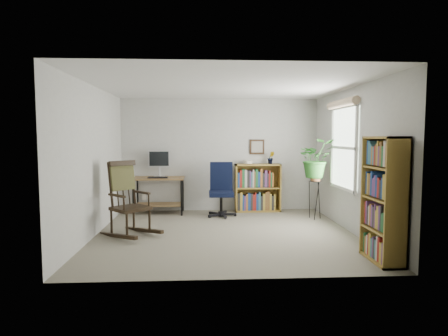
{
  "coord_description": "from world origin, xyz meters",
  "views": [
    {
      "loc": [
        -0.35,
        -6.04,
        1.58
      ],
      "look_at": [
        0.0,
        0.4,
        1.05
      ],
      "focal_mm": 30.0,
      "sensor_mm": 36.0,
      "label": 1
    }
  ],
  "objects": [
    {
      "name": "wall_front",
      "position": [
        0.0,
        -2.0,
        1.2
      ],
      "size": [
        4.2,
        0.0,
        2.4
      ],
      "primitive_type": "cube",
      "color": "#B9B9B5",
      "rests_on": "ground"
    },
    {
      "name": "framed_picture",
      "position": [
        0.8,
        1.97,
        1.37
      ],
      "size": [
        0.32,
        0.04,
        0.32
      ],
      "primitive_type": null,
      "color": "black",
      "rests_on": "wall_back"
    },
    {
      "name": "desk",
      "position": [
        -1.28,
        1.7,
        0.38
      ],
      "size": [
        1.05,
        0.58,
        0.75
      ],
      "primitive_type": null,
      "color": "brown",
      "rests_on": "floor"
    },
    {
      "name": "wall_back",
      "position": [
        0.0,
        2.0,
        1.2
      ],
      "size": [
        4.2,
        0.0,
        2.4
      ],
      "primitive_type": "cube",
      "color": "#B9B9B5",
      "rests_on": "ground"
    },
    {
      "name": "rocking_chair",
      "position": [
        -1.53,
        -0.04,
        0.61
      ],
      "size": [
        1.19,
        1.2,
        1.22
      ],
      "primitive_type": null,
      "rotation": [
        0.0,
        0.0,
        0.78
      ],
      "color": "black",
      "rests_on": "floor"
    },
    {
      "name": "wall_right",
      "position": [
        2.1,
        0.0,
        1.2
      ],
      "size": [
        0.0,
        4.0,
        2.4
      ],
      "primitive_type": "cube",
      "color": "#B9B9B5",
      "rests_on": "ground"
    },
    {
      "name": "floor",
      "position": [
        0.0,
        0.0,
        0.0
      ],
      "size": [
        4.2,
        4.0,
        0.0
      ],
      "primitive_type": "cube",
      "color": "gray",
      "rests_on": "ground"
    },
    {
      "name": "tall_bookshelf",
      "position": [
        1.92,
        -1.48,
        0.8
      ],
      "size": [
        0.3,
        0.7,
        1.59
      ],
      "primitive_type": null,
      "color": "olive",
      "rests_on": "floor"
    },
    {
      "name": "keyboard",
      "position": [
        -1.28,
        1.58,
        0.77
      ],
      "size": [
        0.4,
        0.15,
        0.02
      ],
      "primitive_type": "cube",
      "color": "black",
      "rests_on": "desk"
    },
    {
      "name": "spider_plant",
      "position": [
        1.8,
        1.01,
        1.53
      ],
      "size": [
        1.69,
        1.88,
        1.46
      ],
      "primitive_type": "imported",
      "color": "#286724",
      "rests_on": "plant_stand"
    },
    {
      "name": "office_chair",
      "position": [
        -0.01,
        1.34,
        0.55
      ],
      "size": [
        0.64,
        0.64,
        1.1
      ],
      "primitive_type": null,
      "rotation": [
        0.0,
        0.0,
        -0.06
      ],
      "color": "black",
      "rests_on": "floor"
    },
    {
      "name": "low_bookshelf",
      "position": [
        0.8,
        1.82,
        0.51
      ],
      "size": [
        0.96,
        0.32,
        1.01
      ],
      "primitive_type": null,
      "color": "olive",
      "rests_on": "floor"
    },
    {
      "name": "window",
      "position": [
        2.06,
        0.3,
        1.4
      ],
      "size": [
        0.12,
        1.2,
        1.5
      ],
      "primitive_type": null,
      "color": "silver",
      "rests_on": "wall_right"
    },
    {
      "name": "potted_plant_small",
      "position": [
        1.08,
        1.83,
        1.07
      ],
      "size": [
        0.13,
        0.24,
        0.11
      ],
      "primitive_type": "imported",
      "color": "#286724",
      "rests_on": "low_bookshelf"
    },
    {
      "name": "wall_left",
      "position": [
        -2.1,
        0.0,
        1.2
      ],
      "size": [
        0.0,
        4.0,
        2.4
      ],
      "primitive_type": "cube",
      "color": "#B9B9B5",
      "rests_on": "ground"
    },
    {
      "name": "plant_stand",
      "position": [
        1.8,
        1.01,
        0.43
      ],
      "size": [
        0.24,
        0.24,
        0.87
      ],
      "primitive_type": null,
      "rotation": [
        0.0,
        0.0,
        -0.02
      ],
      "color": "black",
      "rests_on": "floor"
    },
    {
      "name": "monitor",
      "position": [
        -1.28,
        1.84,
        1.03
      ],
      "size": [
        0.46,
        0.16,
        0.56
      ],
      "primitive_type": null,
      "color": "#B9BABE",
      "rests_on": "desk"
    },
    {
      "name": "ceiling",
      "position": [
        0.0,
        0.0,
        2.4
      ],
      "size": [
        4.2,
        4.0,
        0.0
      ],
      "primitive_type": "cube",
      "color": "silver",
      "rests_on": "ground"
    }
  ]
}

